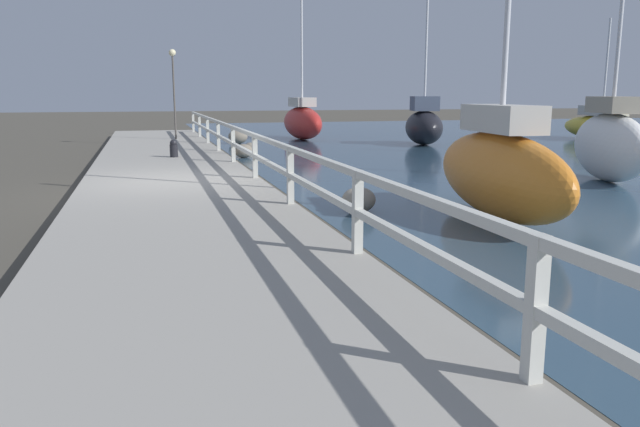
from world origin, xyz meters
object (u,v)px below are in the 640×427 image
(sailboat_white, at_px, (610,143))
(sailboat_black, at_px, (424,125))
(mooring_bollard, at_px, (174,148))
(sailboat_red, at_px, (302,121))
(dock_lamp, at_px, (173,73))
(sailboat_yellow, at_px, (601,126))
(sailboat_orange, at_px, (499,169))

(sailboat_white, relative_size, sailboat_black, 1.21)
(mooring_bollard, relative_size, sailboat_red, 0.07)
(dock_lamp, relative_size, sailboat_yellow, 0.64)
(sailboat_red, bearing_deg, dock_lamp, -162.68)
(sailboat_yellow, xyz_separation_m, sailboat_orange, (-13.46, -13.84, 0.17))
(dock_lamp, distance_m, sailboat_orange, 16.61)
(dock_lamp, height_order, sailboat_yellow, sailboat_yellow)
(mooring_bollard, height_order, sailboat_white, sailboat_white)
(sailboat_yellow, bearing_deg, sailboat_white, -124.16)
(sailboat_red, xyz_separation_m, sailboat_orange, (-1.27, -17.94, -0.00))
(sailboat_white, distance_m, sailboat_orange, 5.73)
(mooring_bollard, xyz_separation_m, sailboat_yellow, (18.14, 5.00, 0.12))
(sailboat_yellow, xyz_separation_m, sailboat_black, (-8.33, -0.05, 0.16))
(dock_lamp, distance_m, sailboat_yellow, 17.97)
(sailboat_white, xyz_separation_m, sailboat_red, (-3.52, 14.79, -0.08))
(mooring_bollard, xyz_separation_m, dock_lamp, (0.42, 7.10, 2.23))
(mooring_bollard, height_order, dock_lamp, dock_lamp)
(mooring_bollard, relative_size, dock_lamp, 0.14)
(dock_lamp, distance_m, sailboat_red, 6.19)
(sailboat_white, xyz_separation_m, sailboat_black, (0.35, 10.64, -0.09))
(sailboat_white, distance_m, sailboat_black, 10.65)
(dock_lamp, xyz_separation_m, sailboat_black, (9.39, -2.15, -1.95))
(sailboat_white, height_order, sailboat_red, sailboat_white)
(mooring_bollard, bearing_deg, sailboat_red, 56.85)
(dock_lamp, xyz_separation_m, sailboat_yellow, (17.72, -2.10, -2.11))
(sailboat_white, bearing_deg, dock_lamp, 142.49)
(sailboat_yellow, height_order, sailboat_orange, sailboat_orange)
(sailboat_black, distance_m, sailboat_orange, 14.72)
(mooring_bollard, xyz_separation_m, sailboat_black, (9.81, 4.95, 0.28))
(sailboat_white, bearing_deg, mooring_bollard, 166.20)
(mooring_bollard, distance_m, sailboat_red, 10.87)
(sailboat_white, relative_size, sailboat_red, 1.07)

